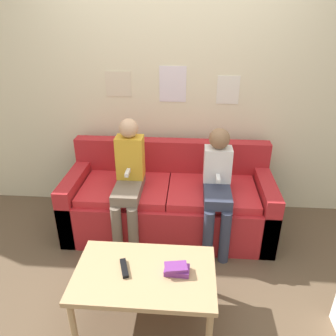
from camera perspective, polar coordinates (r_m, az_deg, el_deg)
ground_plane at (r=2.96m, az=-0.58°, el=-15.93°), size 10.00×10.00×0.00m
wall_back at (r=3.26m, az=0.87°, el=14.08°), size 8.00×0.06×2.60m
couch at (r=3.19m, az=0.18°, el=-5.96°), size 1.92×0.79×0.82m
coffee_table at (r=2.31m, az=-4.07°, el=-18.43°), size 0.94×0.59×0.41m
person_left at (r=2.90m, az=-6.87°, el=-1.72°), size 0.24×0.55×1.14m
person_right at (r=2.86m, az=8.61°, el=-2.71°), size 0.24×0.55×1.07m
tv_remote at (r=2.30m, az=-7.64°, el=-16.89°), size 0.09×0.17×0.02m
book_stack at (r=2.25m, az=1.51°, el=-17.19°), size 0.17×0.12×0.06m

